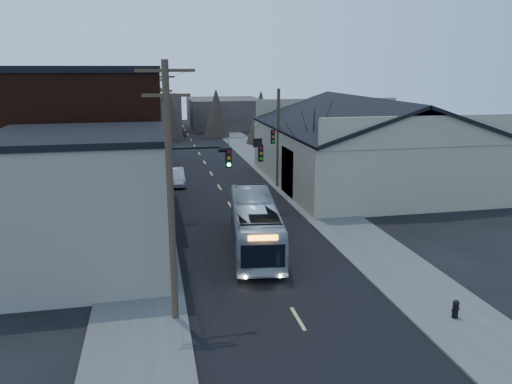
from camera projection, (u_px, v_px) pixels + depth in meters
ground at (313, 344)px, 18.92m from camera, size 160.00×160.00×0.00m
road_surface at (214, 178)px, 47.39m from camera, size 9.00×110.00×0.02m
sidewalk_left at (144, 180)px, 46.08m from camera, size 4.00×110.00×0.12m
sidewalk_right at (280, 174)px, 48.68m from camera, size 4.00×110.00×0.12m
building_clapboard at (85, 206)px, 24.81m from camera, size 8.00×8.00×7.00m
building_brick at (87, 144)px, 34.69m from camera, size 10.00×12.00×10.00m
building_left_far at (112, 136)px, 50.34m from camera, size 9.00×14.00×7.00m
warehouse at (365, 154)px, 44.60m from camera, size 16.16×20.60×7.73m
building_far_left at (148, 114)px, 78.68m from camera, size 10.00×12.00×6.00m
building_far_right at (225, 113)px, 86.16m from camera, size 12.00×14.00×5.00m
bare_tree at (313, 156)px, 38.33m from camera, size 0.40×0.40×7.20m
utility_lines at (183, 135)px, 40.01m from camera, size 11.24×45.28×10.50m
bus at (255, 224)px, 28.64m from camera, size 3.78×10.70×2.92m
parked_car at (175, 177)px, 44.44m from camera, size 1.55×4.40×1.45m
fire_hydrant at (456, 308)px, 20.59m from camera, size 0.39×0.27×0.79m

